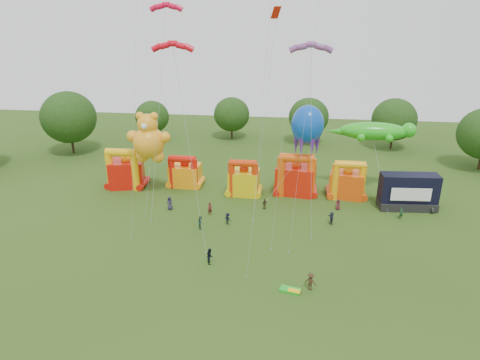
# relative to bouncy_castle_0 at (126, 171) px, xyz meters

# --- Properties ---
(ground) EXTENTS (160.00, 160.00, 0.00)m
(ground) POSITION_rel_bouncy_castle_0_xyz_m (20.81, -28.03, -2.51)
(ground) COLOR #294814
(ground) RESTS_ON ground
(tree_ring) EXTENTS (124.58, 126.69, 12.07)m
(tree_ring) POSITION_rel_bouncy_castle_0_xyz_m (19.62, -27.41, 3.75)
(tree_ring) COLOR #352314
(tree_ring) RESTS_ON ground
(bouncy_castle_0) EXTENTS (6.04, 5.29, 6.62)m
(bouncy_castle_0) POSITION_rel_bouncy_castle_0_xyz_m (0.00, 0.00, 0.00)
(bouncy_castle_0) COLOR red
(bouncy_castle_0) RESTS_ON ground
(bouncy_castle_1) EXTENTS (4.75, 3.86, 5.35)m
(bouncy_castle_1) POSITION_rel_bouncy_castle_0_xyz_m (9.08, 1.51, -0.46)
(bouncy_castle_1) COLOR orange
(bouncy_castle_1) RESTS_ON ground
(bouncy_castle_2) EXTENTS (4.57, 3.72, 5.84)m
(bouncy_castle_2) POSITION_rel_bouncy_castle_0_xyz_m (18.75, -0.85, -0.27)
(bouncy_castle_2) COLOR #DDBA0B
(bouncy_castle_2) RESTS_ON ground
(bouncy_castle_3) EXTENTS (6.25, 5.31, 6.72)m
(bouncy_castle_3) POSITION_rel_bouncy_castle_0_xyz_m (26.48, 0.59, 0.03)
(bouncy_castle_3) COLOR red
(bouncy_castle_3) RESTS_ON ground
(bouncy_castle_4) EXTENTS (5.48, 4.69, 6.03)m
(bouncy_castle_4) POSITION_rel_bouncy_castle_0_xyz_m (34.06, 0.18, -0.21)
(bouncy_castle_4) COLOR #E3490C
(bouncy_castle_4) RESTS_ON ground
(stage_trailer) EXTENTS (8.00, 3.49, 5.06)m
(stage_trailer) POSITION_rel_bouncy_castle_0_xyz_m (42.07, -2.88, -0.08)
(stage_trailer) COLOR black
(stage_trailer) RESTS_ON ground
(teddy_bear_kite) EXTENTS (6.49, 8.80, 12.75)m
(teddy_bear_kite) POSITION_rel_bouncy_castle_0_xyz_m (5.20, -3.41, 4.72)
(teddy_bear_kite) COLOR #FC9F1C
(teddy_bear_kite) RESTS_ON ground
(gecko_kite) EXTENTS (13.23, 11.00, 10.81)m
(gecko_kite) POSITION_rel_bouncy_castle_0_xyz_m (38.05, 1.22, 4.06)
(gecko_kite) COLOR green
(gecko_kite) RESTS_ON ground
(octopus_kite) EXTENTS (7.72, 4.59, 13.94)m
(octopus_kite) POSITION_rel_bouncy_castle_0_xyz_m (26.63, -1.31, 5.33)
(octopus_kite) COLOR #0B45B1
(octopus_kite) RESTS_ON ground
(parafoil_kites) EXTENTS (22.65, 15.68, 27.67)m
(parafoil_kites) POSITION_rel_bouncy_castle_0_xyz_m (13.89, -12.37, 9.42)
(parafoil_kites) COLOR red
(parafoil_kites) RESTS_ON ground
(diamond_kites) EXTENTS (21.75, 19.77, 40.55)m
(diamond_kites) POSITION_rel_bouncy_castle_0_xyz_m (20.20, -12.90, 13.79)
(diamond_kites) COLOR red
(diamond_kites) RESTS_ON ground
(folded_kite_bundle) EXTENTS (2.18, 1.46, 0.31)m
(folded_kite_bundle) POSITION_rel_bouncy_castle_0_xyz_m (26.18, -24.51, -2.37)
(folded_kite_bundle) COLOR green
(folded_kite_bundle) RESTS_ON ground
(spectator_0) EXTENTS (1.08, 0.84, 1.95)m
(spectator_0) POSITION_rel_bouncy_castle_0_xyz_m (9.14, -7.56, -1.54)
(spectator_0) COLOR #2A253D
(spectator_0) RESTS_ON ground
(spectator_1) EXTENTS (0.76, 0.75, 1.77)m
(spectator_1) POSITION_rel_bouncy_castle_0_xyz_m (15.02, -8.47, -1.63)
(spectator_1) COLOR #571919
(spectator_1) RESTS_ON ground
(spectator_2) EXTENTS (0.83, 0.97, 1.71)m
(spectator_2) POSITION_rel_bouncy_castle_0_xyz_m (14.61, -12.54, -1.65)
(spectator_2) COLOR #19402D
(spectator_2) RESTS_ON ground
(spectator_3) EXTENTS (1.17, 0.95, 1.57)m
(spectator_3) POSITION_rel_bouncy_castle_0_xyz_m (17.83, -11.00, -1.72)
(spectator_3) COLOR black
(spectator_3) RESTS_ON ground
(spectator_4) EXTENTS (0.97, 0.78, 1.54)m
(spectator_4) POSITION_rel_bouncy_castle_0_xyz_m (22.27, -5.75, -1.74)
(spectator_4) COLOR #392B17
(spectator_4) RESTS_ON ground
(spectator_5) EXTENTS (0.91, 1.68, 1.72)m
(spectator_5) POSITION_rel_bouncy_castle_0_xyz_m (31.19, -9.28, -1.65)
(spectator_5) COLOR #24293D
(spectator_5) RESTS_ON ground
(spectator_6) EXTENTS (0.82, 0.60, 1.54)m
(spectator_6) POSITION_rel_bouncy_castle_0_xyz_m (32.44, -4.65, -1.74)
(spectator_6) COLOR #561824
(spectator_6) RESTS_ON ground
(spectator_7) EXTENTS (0.71, 0.63, 1.63)m
(spectator_7) POSITION_rel_bouncy_castle_0_xyz_m (40.52, -6.59, -1.69)
(spectator_7) COLOR #183C1F
(spectator_7) RESTS_ON ground
(spectator_8) EXTENTS (0.85, 1.00, 1.80)m
(spectator_8) POSITION_rel_bouncy_castle_0_xyz_m (17.33, -20.44, -1.61)
(spectator_8) COLOR black
(spectator_8) RESTS_ON ground
(spectator_9) EXTENTS (1.36, 1.06, 1.85)m
(spectator_9) POSITION_rel_bouncy_castle_0_xyz_m (28.10, -23.97, -1.58)
(spectator_9) COLOR #372516
(spectator_9) RESTS_ON ground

